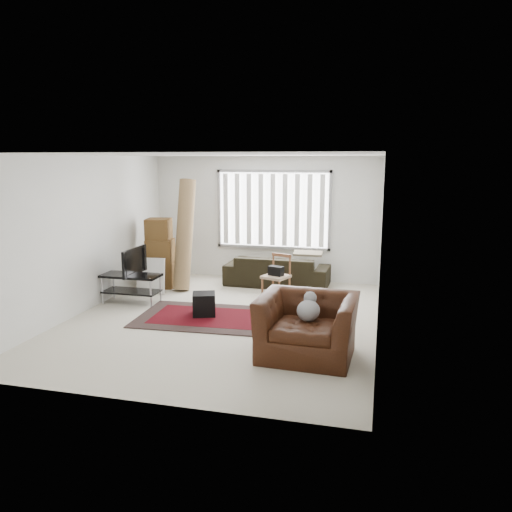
{
  "coord_description": "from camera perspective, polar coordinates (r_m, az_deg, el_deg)",
  "views": [
    {
      "loc": [
        2.49,
        -7.62,
        2.63
      ],
      "look_at": [
        0.5,
        0.26,
        1.05
      ],
      "focal_mm": 35.0,
      "sensor_mm": 36.0,
      "label": 1
    }
  ],
  "objects": [
    {
      "name": "armchair",
      "position": [
        6.8,
        5.88,
        -7.49
      ],
      "size": [
        1.34,
        1.18,
        0.96
      ],
      "rotation": [
        0.0,
        0.0,
        -0.05
      ],
      "color": "#37180B",
      "rests_on": "ground"
    },
    {
      "name": "tv",
      "position": [
        9.45,
        -14.18,
        -0.57
      ],
      "size": [
        0.11,
        0.87,
        0.5
      ],
      "primitive_type": "imported",
      "rotation": [
        0.0,
        0.0,
        1.57
      ],
      "color": "black",
      "rests_on": "tv_stand"
    },
    {
      "name": "sofa",
      "position": [
        10.52,
        2.43,
        -1.15
      ],
      "size": [
        2.19,
        0.99,
        0.83
      ],
      "primitive_type": "imported",
      "rotation": [
        0.0,
        0.0,
        3.12
      ],
      "color": "black",
      "rests_on": "ground"
    },
    {
      "name": "tv_stand",
      "position": [
        9.53,
        -14.06,
        -2.93
      ],
      "size": [
        1.08,
        0.49,
        0.54
      ],
      "color": "black",
      "rests_on": "ground"
    },
    {
      "name": "moving_boxes",
      "position": [
        10.55,
        -10.91,
        0.07
      ],
      "size": [
        0.67,
        0.63,
        1.43
      ],
      "color": "brown",
      "rests_on": "ground"
    },
    {
      "name": "side_chair",
      "position": [
        9.58,
        2.36,
        -2.09
      ],
      "size": [
        0.58,
        0.58,
        0.84
      ],
      "rotation": [
        0.0,
        0.0,
        -0.36
      ],
      "color": "#92785F",
      "rests_on": "ground"
    },
    {
      "name": "persian_rug",
      "position": [
        8.52,
        -5.55,
        -6.96
      ],
      "size": [
        2.4,
        1.67,
        0.02
      ],
      "color": "black",
      "rests_on": "ground"
    },
    {
      "name": "white_flatpack",
      "position": [
        10.14,
        -11.94,
        -2.21
      ],
      "size": [
        0.58,
        0.26,
        0.71
      ],
      "primitive_type": "cube",
      "rotation": [
        -0.15,
        0.0,
        0.14
      ],
      "color": "silver",
      "rests_on": "ground"
    },
    {
      "name": "subwoofer",
      "position": [
        8.57,
        -5.96,
        -5.48
      ],
      "size": [
        0.48,
        0.48,
        0.38
      ],
      "primitive_type": "cube",
      "rotation": [
        0.0,
        0.0,
        0.34
      ],
      "color": "black",
      "rests_on": "persian_rug"
    },
    {
      "name": "room",
      "position": [
        8.54,
        -2.62,
        5.13
      ],
      "size": [
        6.0,
        6.02,
        2.71
      ],
      "color": "beige",
      "rests_on": "ground"
    },
    {
      "name": "rolled_rug",
      "position": [
        10.24,
        -8.18,
        2.45
      ],
      "size": [
        0.38,
        0.8,
        2.25
      ],
      "primitive_type": "cylinder",
      "rotation": [
        -0.21,
        0.0,
        -0.05
      ],
      "color": "olive",
      "rests_on": "ground"
    }
  ]
}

